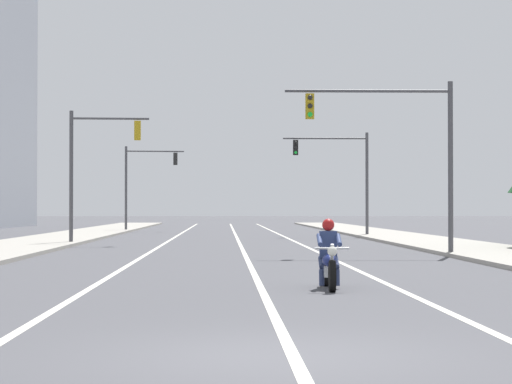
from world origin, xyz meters
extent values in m
plane|color=#47474C|center=(0.00, 0.00, 0.00)|extent=(400.00, 400.00, 0.00)
cube|color=beige|center=(0.20, 45.00, 0.00)|extent=(0.16, 100.00, 0.01)
cube|color=beige|center=(-3.38, 45.00, 0.00)|extent=(0.16, 100.00, 0.01)
cube|color=beige|center=(3.03, 45.00, 0.00)|extent=(0.16, 100.00, 0.01)
cube|color=#9E998E|center=(9.32, 40.00, 0.07)|extent=(4.40, 110.00, 0.14)
cube|color=#9E998E|center=(-9.32, 40.00, 0.07)|extent=(4.40, 110.00, 0.14)
cylinder|color=black|center=(1.59, 8.47, 0.32)|extent=(0.14, 0.64, 0.64)
cylinder|color=black|center=(1.64, 10.02, 0.32)|extent=(0.14, 0.64, 0.64)
cylinder|color=silver|center=(1.59, 8.57, 0.64)|extent=(0.08, 0.33, 0.68)
sphere|color=white|center=(1.59, 8.42, 0.82)|extent=(0.20, 0.20, 0.20)
cylinder|color=silver|center=(1.59, 8.62, 0.87)|extent=(0.70, 0.07, 0.04)
ellipsoid|color=navy|center=(1.61, 9.13, 0.60)|extent=(0.34, 0.57, 0.28)
cube|color=silver|center=(1.61, 9.25, 0.37)|extent=(0.25, 0.45, 0.24)
cube|color=black|center=(1.62, 9.57, 0.54)|extent=(0.30, 0.53, 0.12)
cube|color=navy|center=(1.63, 9.97, 0.62)|extent=(0.21, 0.37, 0.08)
cylinder|color=silver|center=(1.48, 9.65, 0.30)|extent=(0.10, 0.55, 0.08)
cube|color=navy|center=(1.62, 9.53, 0.92)|extent=(0.37, 0.25, 0.56)
sphere|color=#B21919|center=(1.62, 9.51, 1.33)|extent=(0.26, 0.26, 0.26)
cylinder|color=navy|center=(1.76, 9.38, 0.54)|extent=(0.15, 0.44, 0.30)
cylinder|color=navy|center=(1.77, 9.20, 0.24)|extent=(0.11, 0.16, 0.35)
cylinder|color=navy|center=(1.81, 9.26, 1.02)|extent=(0.12, 0.53, 0.27)
cylinder|color=navy|center=(1.48, 9.39, 0.54)|extent=(0.15, 0.44, 0.30)
cylinder|color=navy|center=(1.45, 9.21, 0.24)|extent=(0.11, 0.16, 0.35)
cylinder|color=navy|center=(1.41, 9.27, 1.02)|extent=(0.12, 0.53, 0.27)
cylinder|color=#47474C|center=(7.49, 23.53, 3.10)|extent=(0.18, 0.18, 6.20)
cylinder|color=#47474C|center=(4.54, 23.57, 5.85)|extent=(5.90, 0.18, 0.11)
cube|color=#B79319|center=(2.48, 23.59, 5.30)|extent=(0.30, 0.24, 0.90)
sphere|color=black|center=(2.48, 23.44, 5.60)|extent=(0.18, 0.18, 0.18)
sphere|color=black|center=(2.48, 23.44, 5.30)|extent=(0.18, 0.18, 0.18)
sphere|color=green|center=(2.48, 23.44, 5.00)|extent=(0.18, 0.18, 0.18)
cylinder|color=#47474C|center=(-7.62, 34.56, 3.10)|extent=(0.18, 0.18, 6.20)
cylinder|color=#47474C|center=(-5.83, 34.64, 5.85)|extent=(3.58, 0.27, 0.11)
cube|color=#B79319|center=(-4.58, 34.70, 5.30)|extent=(0.31, 0.25, 0.90)
sphere|color=black|center=(-4.59, 34.85, 5.60)|extent=(0.18, 0.18, 0.18)
sphere|color=black|center=(-4.59, 34.85, 5.30)|extent=(0.18, 0.18, 0.18)
sphere|color=green|center=(-4.59, 34.85, 5.00)|extent=(0.18, 0.18, 0.18)
cylinder|color=#47474C|center=(7.99, 47.22, 3.10)|extent=(0.18, 0.18, 6.20)
cylinder|color=#47474C|center=(5.48, 47.23, 5.85)|extent=(5.02, 0.12, 0.11)
cube|color=black|center=(3.72, 47.23, 5.30)|extent=(0.30, 0.24, 0.90)
sphere|color=black|center=(3.72, 47.07, 5.60)|extent=(0.18, 0.18, 0.18)
sphere|color=black|center=(3.72, 47.07, 5.30)|extent=(0.18, 0.18, 0.18)
sphere|color=green|center=(3.72, 47.07, 5.00)|extent=(0.18, 0.18, 0.18)
cylinder|color=#47474C|center=(-7.66, 60.72, 3.10)|extent=(0.18, 0.18, 6.20)
cylinder|color=#47474C|center=(-5.56, 60.86, 5.85)|extent=(4.21, 0.39, 0.11)
cube|color=black|center=(-4.08, 60.96, 5.30)|extent=(0.32, 0.26, 0.90)
sphere|color=black|center=(-4.09, 61.12, 5.60)|extent=(0.18, 0.18, 0.18)
sphere|color=black|center=(-4.09, 61.12, 5.30)|extent=(0.18, 0.18, 0.18)
sphere|color=green|center=(-4.09, 61.12, 5.00)|extent=(0.18, 0.18, 0.18)
camera|label=1|loc=(-0.60, -11.21, 1.68)|focal=69.17mm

